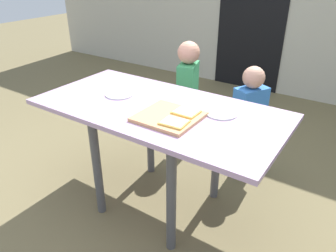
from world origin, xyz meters
TOP-DOWN VIEW (x-y plane):
  - ground_plane at (0.00, 0.00)m, footprint 16.00×16.00m
  - house_door at (-0.42, 2.68)m, footprint 0.90×0.02m
  - dining_table at (0.00, 0.00)m, footprint 1.59×0.79m
  - cutting_board at (0.15, -0.10)m, footprint 0.35×0.33m
  - pizza_slice_near_right at (0.23, -0.17)m, footprint 0.15×0.13m
  - pizza_slice_far_right at (0.22, -0.02)m, footprint 0.14×0.12m
  - plate_white_right at (0.38, 0.12)m, footprint 0.20×0.20m
  - plate_white_left at (-0.34, 0.01)m, footprint 0.20×0.20m
  - child_left at (-0.23, 0.76)m, footprint 0.20×0.27m
  - child_right at (0.36, 0.70)m, footprint 0.23×0.28m

SIDE VIEW (x-z plane):
  - ground_plane at x=0.00m, z-range 0.00..0.00m
  - child_right at x=0.36m, z-range 0.06..0.99m
  - child_left at x=-0.23m, z-range 0.09..1.11m
  - dining_table at x=0.00m, z-range 0.29..1.07m
  - plate_white_right at x=0.38m, z-range 0.78..0.79m
  - plate_white_left at x=-0.34m, z-range 0.78..0.79m
  - cutting_board at x=0.15m, z-range 0.78..0.80m
  - pizza_slice_near_right at x=0.23m, z-range 0.80..0.81m
  - pizza_slice_far_right at x=0.22m, z-range 0.80..0.81m
  - house_door at x=-0.42m, z-range 0.00..2.00m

